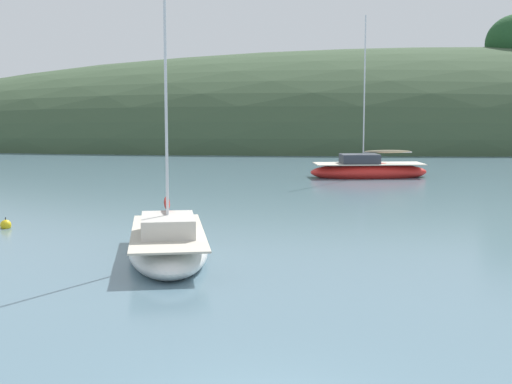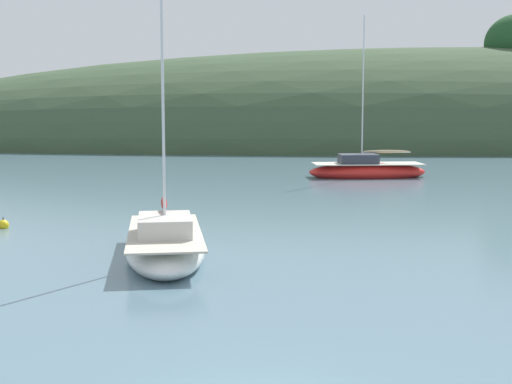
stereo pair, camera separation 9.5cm
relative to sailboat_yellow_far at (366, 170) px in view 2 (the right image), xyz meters
The scene contains 4 objects.
far_shoreline_hill 40.46m from the sailboat_yellow_far, 63.94° to the left, with size 150.00×36.00×26.02m.
sailboat_yellow_far is the anchor object (origin of this frame).
sailboat_grey_yawl 27.51m from the sailboat_yellow_far, 112.01° to the right, with size 3.49×7.68×9.08m.
mooring_buoy_inner 26.41m from the sailboat_yellow_far, 131.48° to the right, with size 0.44×0.44×0.54m.
Camera 2 is at (-0.03, -11.12, 5.06)m, focal length 51.67 mm.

